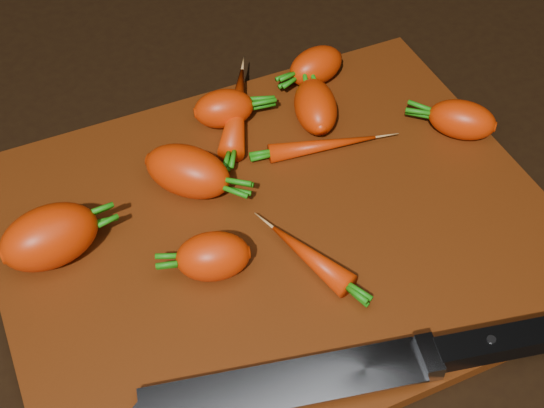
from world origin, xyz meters
name	(u,v)px	position (x,y,z in m)	size (l,w,h in m)	color
ground	(276,236)	(0.00, 0.00, -0.01)	(2.00, 2.00, 0.01)	black
cutting_board	(276,229)	(0.00, 0.00, 0.01)	(0.50, 0.40, 0.01)	#672A0B
carrot_0	(49,237)	(-0.19, 0.05, 0.04)	(0.09, 0.06, 0.06)	red
carrot_1	(213,256)	(-0.07, -0.03, 0.03)	(0.06, 0.04, 0.04)	red
carrot_2	(188,171)	(-0.06, 0.07, 0.04)	(0.08, 0.05, 0.05)	red
carrot_3	(315,107)	(0.09, 0.11, 0.03)	(0.07, 0.04, 0.04)	red
carrot_4	(316,66)	(0.12, 0.17, 0.03)	(0.06, 0.04, 0.04)	red
carrot_5	(224,109)	(0.01, 0.15, 0.03)	(0.06, 0.04, 0.04)	red
carrot_6	(462,120)	(0.22, 0.03, 0.03)	(0.07, 0.04, 0.04)	red
carrot_7	(237,110)	(0.02, 0.15, 0.03)	(0.13, 0.03, 0.03)	red
carrot_8	(323,145)	(0.08, 0.07, 0.02)	(0.11, 0.02, 0.02)	red
carrot_9	(310,256)	(0.01, -0.05, 0.02)	(0.09, 0.02, 0.02)	red
knife	(311,380)	(-0.04, -0.16, 0.02)	(0.36, 0.11, 0.02)	gray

